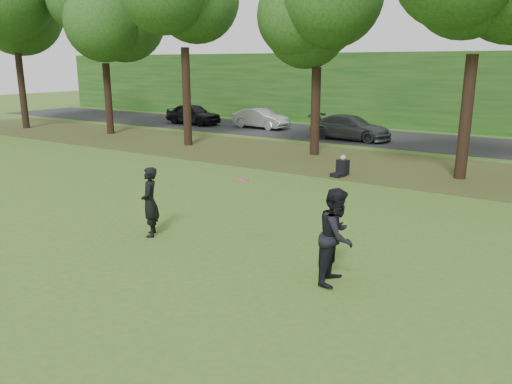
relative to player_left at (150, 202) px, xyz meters
The scene contains 9 objects.
ground 1.93m from the player_left, 40.47° to the right, with size 120.00×120.00×0.00m, color #375A1C.
leaf_litter 11.99m from the player_left, 83.74° to the left, with size 60.00×7.00×0.01m, color #463519.
street 19.95m from the player_left, 86.25° to the left, with size 70.00×7.00×0.02m, color black.
far_hedge 25.97m from the player_left, 87.12° to the left, with size 70.00×3.00×5.00m, color #134314.
player_left is the anchor object (origin of this frame).
player_right 5.12m from the player_left, ahead, with size 0.95×0.74×1.95m, color black.
parked_cars 18.70m from the player_left, 86.59° to the left, with size 34.81×3.61×1.45m.
frisbee 3.22m from the player_left, ahead, with size 0.31×0.31×0.11m.
seated_person 9.21m from the player_left, 81.83° to the left, with size 0.56×0.80×0.83m.
Camera 1 is at (7.54, -7.64, 4.32)m, focal length 35.00 mm.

